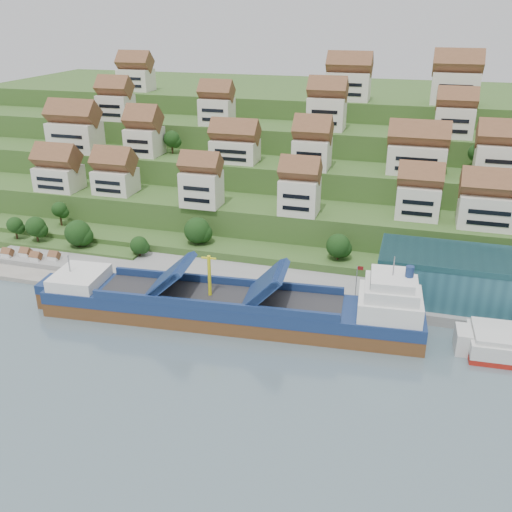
% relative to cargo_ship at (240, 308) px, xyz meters
% --- Properties ---
extents(ground, '(300.00, 300.00, 0.00)m').
position_rel_cargo_ship_xyz_m(ground, '(3.42, 1.05, -3.19)').
color(ground, slate).
rests_on(ground, ground).
extents(quay, '(180.00, 14.00, 2.20)m').
position_rel_cargo_ship_xyz_m(quay, '(23.42, 16.05, -2.09)').
color(quay, gray).
rests_on(quay, ground).
extents(pebble_beach, '(45.00, 20.00, 1.00)m').
position_rel_cargo_ship_xyz_m(pebble_beach, '(-54.58, 13.05, -2.69)').
color(pebble_beach, gray).
rests_on(pebble_beach, ground).
extents(hillside, '(260.00, 128.00, 31.00)m').
position_rel_cargo_ship_xyz_m(hillside, '(3.42, 104.60, 7.47)').
color(hillside, '#2D4C1E').
rests_on(hillside, ground).
extents(hillside_village, '(155.02, 65.49, 29.19)m').
position_rel_cargo_ship_xyz_m(hillside_village, '(4.04, 61.52, 21.13)').
color(hillside_village, silver).
rests_on(hillside_village, ground).
extents(hillside_trees, '(137.93, 62.84, 29.51)m').
position_rel_cargo_ship_xyz_m(hillside_trees, '(-7.43, 40.42, 10.95)').
color(hillside_trees, '#1A3F15').
rests_on(hillside_trees, ground).
extents(flagpole, '(1.28, 0.16, 8.00)m').
position_rel_cargo_ship_xyz_m(flagpole, '(21.53, 11.05, 3.69)').
color(flagpole, gray).
rests_on(flagpole, quay).
extents(beach_huts, '(14.40, 3.70, 2.20)m').
position_rel_cargo_ship_xyz_m(beach_huts, '(-56.58, 11.80, -1.09)').
color(beach_huts, white).
rests_on(beach_huts, pebble_beach).
extents(cargo_ship, '(75.78, 17.42, 16.62)m').
position_rel_cargo_ship_xyz_m(cargo_ship, '(0.00, 0.00, 0.00)').
color(cargo_ship, brown).
rests_on(cargo_ship, ground).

